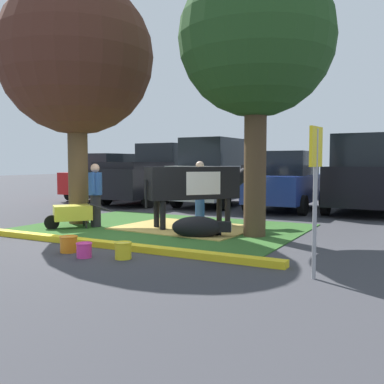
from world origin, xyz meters
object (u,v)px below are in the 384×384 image
(person_handler, at_px, (200,189))
(wheelbarrow, at_px, (72,213))
(cow_holstein, at_px, (196,183))
(sedan_red, at_px, (109,177))
(shade_tree_right, at_px, (256,41))
(pickup_truck_black, at_px, (154,175))
(shade_tree_left, at_px, (76,58))
(bucket_orange, at_px, (69,244))
(parking_sign, at_px, (316,172))
(suv_dark_grey, at_px, (218,172))
(person_visitor_near, at_px, (95,193))
(calf_lying, at_px, (199,227))
(suv_black, at_px, (366,174))
(bucket_yellow, at_px, (123,250))
(sedan_blue, at_px, (288,181))
(bucket_pink, at_px, (84,250))

(person_handler, xyz_separation_m, wheelbarrow, (-2.19, -2.71, -0.52))
(cow_holstein, bearing_deg, sedan_red, 142.43)
(shade_tree_right, bearing_deg, pickup_truck_black, 138.09)
(shade_tree_left, distance_m, sedan_red, 8.57)
(shade_tree_right, height_order, wheelbarrow, shade_tree_right)
(pickup_truck_black, bearing_deg, cow_holstein, -48.06)
(bucket_orange, relative_size, pickup_truck_black, 0.06)
(parking_sign, bearing_deg, person_handler, 132.48)
(shade_tree_right, bearing_deg, wheelbarrow, -166.62)
(wheelbarrow, height_order, sedan_red, sedan_red)
(bucket_orange, distance_m, suv_dark_grey, 9.37)
(shade_tree_right, relative_size, person_visitor_near, 3.73)
(person_visitor_near, bearing_deg, calf_lying, -3.67)
(wheelbarrow, height_order, suv_black, suv_black)
(person_visitor_near, relative_size, suv_black, 0.35)
(bucket_orange, height_order, pickup_truck_black, pickup_truck_black)
(calf_lying, xyz_separation_m, suv_black, (2.51, 7.04, 1.03))
(calf_lying, distance_m, bucket_yellow, 2.44)
(parking_sign, distance_m, pickup_truck_black, 12.23)
(person_visitor_near, bearing_deg, person_handler, 50.68)
(cow_holstein, bearing_deg, bucket_yellow, -81.31)
(suv_black, bearing_deg, bucket_yellow, -105.87)
(shade_tree_left, distance_m, parking_sign, 7.90)
(shade_tree_right, relative_size, sedan_red, 1.36)
(shade_tree_left, bearing_deg, parking_sign, -21.15)
(parking_sign, distance_m, bucket_yellow, 3.46)
(bucket_yellow, bearing_deg, person_visitor_near, 137.53)
(calf_lying, bearing_deg, person_visitor_near, 176.33)
(sedan_red, bearing_deg, parking_sign, -39.52)
(pickup_truck_black, bearing_deg, shade_tree_right, -41.91)
(cow_holstein, height_order, person_handler, person_handler)
(cow_holstein, relative_size, sedan_blue, 0.60)
(shade_tree_left, distance_m, calf_lying, 5.69)
(pickup_truck_black, distance_m, suv_black, 8.02)
(person_handler, relative_size, wheelbarrow, 1.19)
(cow_holstein, bearing_deg, shade_tree_left, -164.79)
(person_visitor_near, bearing_deg, sedan_red, 126.91)
(person_handler, bearing_deg, suv_dark_grey, 108.62)
(shade_tree_right, bearing_deg, bucket_yellow, -110.22)
(parking_sign, height_order, pickup_truck_black, pickup_truck_black)
(calf_lying, xyz_separation_m, parking_sign, (2.99, -2.18, 1.28))
(sedan_blue, relative_size, suv_black, 0.96)
(calf_lying, xyz_separation_m, person_visitor_near, (-3.06, 0.20, 0.63))
(sedan_blue, height_order, suv_black, suv_black)
(parking_sign, xyz_separation_m, bucket_orange, (-4.40, -0.28, -1.36))
(shade_tree_right, bearing_deg, sedan_blue, 99.17)
(shade_tree_right, bearing_deg, suv_black, 76.44)
(person_visitor_near, bearing_deg, parking_sign, -21.49)
(bucket_pink, bearing_deg, wheelbarrow, 137.10)
(bucket_yellow, bearing_deg, suv_dark_grey, 105.26)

